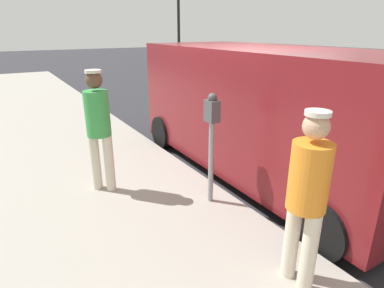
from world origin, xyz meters
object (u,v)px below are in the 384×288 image
at_px(parking_meter_near, 212,130).
at_px(pedestrian_in_green, 98,124).
at_px(parked_van, 264,109).
at_px(traffic_light_corner, 191,9).
at_px(pedestrian_in_orange, 307,192).

relative_size(parking_meter_near, pedestrian_in_green, 0.86).
bearing_deg(parked_van, parking_meter_near, 22.06).
distance_m(parked_van, traffic_light_corner, 14.78).
xyz_separation_m(pedestrian_in_orange, traffic_light_corner, (-8.14, -15.38, 2.41)).
bearing_deg(traffic_light_corner, pedestrian_in_orange, 62.11).
distance_m(pedestrian_in_orange, pedestrian_in_green, 2.98).
bearing_deg(traffic_light_corner, parking_meter_near, 59.80).
height_order(parking_meter_near, parked_van, parked_van).
height_order(pedestrian_in_green, parked_van, parked_van).
xyz_separation_m(parked_van, traffic_light_corner, (-6.47, -13.08, 2.36)).
relative_size(parking_meter_near, parked_van, 0.29).
distance_m(parking_meter_near, traffic_light_corner, 16.01).
height_order(pedestrian_in_orange, traffic_light_corner, traffic_light_corner).
height_order(pedestrian_in_green, traffic_light_corner, traffic_light_corner).
bearing_deg(parked_van, traffic_light_corner, -116.31).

